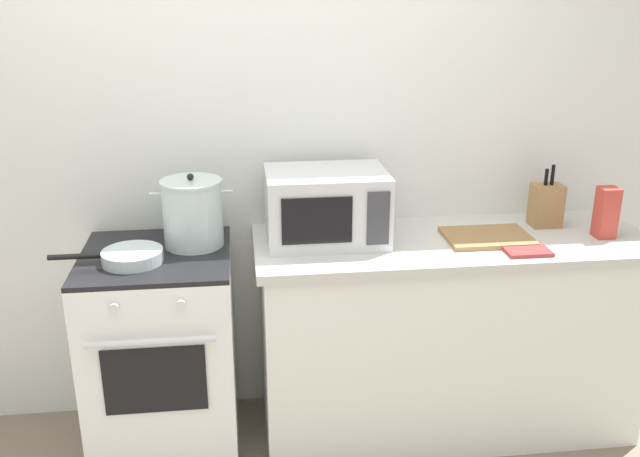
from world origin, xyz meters
name	(u,v)px	position (x,y,z in m)	size (l,w,h in m)	color
back_wall	(304,149)	(0.30, 0.97, 1.25)	(4.40, 0.10, 2.50)	silver
lower_cabinet_right	(446,339)	(0.90, 0.62, 0.44)	(1.64, 0.56, 0.88)	white
countertop_right	(452,243)	(0.90, 0.62, 0.90)	(1.70, 0.60, 0.04)	beige
stove	(162,354)	(-0.35, 0.60, 0.46)	(0.60, 0.64, 0.92)	white
stock_pot	(192,213)	(-0.19, 0.69, 1.06)	(0.33, 0.25, 0.31)	silver
frying_pan	(130,256)	(-0.43, 0.52, 0.95)	(0.44, 0.24, 0.05)	silver
microwave	(325,206)	(0.36, 0.68, 1.07)	(0.50, 0.37, 0.30)	silver
cutting_board	(487,237)	(1.04, 0.60, 0.93)	(0.36, 0.26, 0.02)	#997047
knife_block	(545,205)	(1.36, 0.74, 1.02)	(0.13, 0.10, 0.28)	#997047
pasta_box	(605,213)	(1.55, 0.57, 1.03)	(0.08, 0.08, 0.22)	#B73D33
oven_mitt	(525,250)	(1.15, 0.44, 0.93)	(0.18, 0.14, 0.02)	#993333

